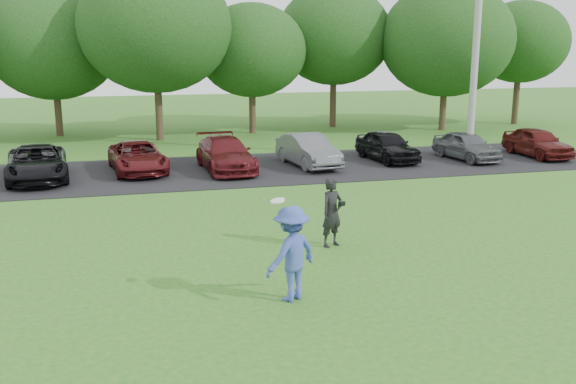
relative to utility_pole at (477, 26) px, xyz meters
name	(u,v)px	position (x,y,z in m)	size (l,w,h in m)	color
ground	(333,299)	(-10.12, -12.72, -5.40)	(100.00, 100.00, 0.00)	#27671D
parking_lot	(227,170)	(-10.12, 0.28, -5.38)	(32.00, 6.50, 0.03)	black
utility_pole	(477,26)	(0.00, 0.00, 0.00)	(0.28, 0.28, 10.80)	#9C9C97
frisbee_player	(291,253)	(-10.90, -12.54, -4.48)	(1.36, 1.19, 1.98)	#3B4EA6
camera_bystander	(332,212)	(-9.13, -9.61, -4.56)	(0.72, 0.63, 1.67)	black
parked_cars	(208,155)	(-10.81, 0.24, -4.77)	(27.99, 5.00, 1.24)	white
tree_row	(224,39)	(-8.60, 10.04, -0.49)	(42.39, 9.85, 8.64)	#38281C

